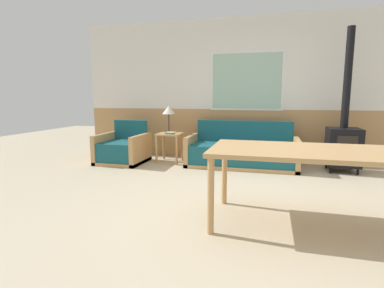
# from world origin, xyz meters

# --- Properties ---
(ground_plane) EXTENTS (16.00, 16.00, 0.00)m
(ground_plane) POSITION_xyz_m (0.00, 0.00, 0.00)
(ground_plane) COLOR beige
(wall_back) EXTENTS (7.20, 0.09, 2.70)m
(wall_back) POSITION_xyz_m (-0.01, 2.63, 1.36)
(wall_back) COLOR tan
(wall_back) RESTS_ON ground_plane
(couch) EXTENTS (1.91, 0.83, 0.78)m
(couch) POSITION_xyz_m (-0.30, 2.02, 0.24)
(couch) COLOR tan
(couch) RESTS_ON ground_plane
(armchair) EXTENTS (0.82, 0.83, 0.77)m
(armchair) POSITION_xyz_m (-2.49, 1.77, 0.24)
(armchair) COLOR tan
(armchair) RESTS_ON ground_plane
(side_table) EXTENTS (0.45, 0.45, 0.54)m
(side_table) POSITION_xyz_m (-1.66, 2.04, 0.43)
(side_table) COLOR tan
(side_table) RESTS_ON ground_plane
(table_lamp) EXTENTS (0.25, 0.25, 0.51)m
(table_lamp) POSITION_xyz_m (-1.70, 2.12, 0.96)
(table_lamp) COLOR #262628
(table_lamp) RESTS_ON side_table
(book_stack) EXTENTS (0.18, 0.15, 0.04)m
(book_stack) POSITION_xyz_m (-1.62, 1.96, 0.56)
(book_stack) COLOR #2D7F3D
(book_stack) RESTS_ON side_table
(dining_table) EXTENTS (1.84, 0.92, 0.73)m
(dining_table) POSITION_xyz_m (0.54, -0.36, 0.67)
(dining_table) COLOR tan
(dining_table) RESTS_ON ground_plane
(wood_stove) EXTENTS (0.49, 0.50, 2.30)m
(wood_stove) POSITION_xyz_m (1.33, 2.05, 0.55)
(wood_stove) COLOR black
(wood_stove) RESTS_ON ground_plane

